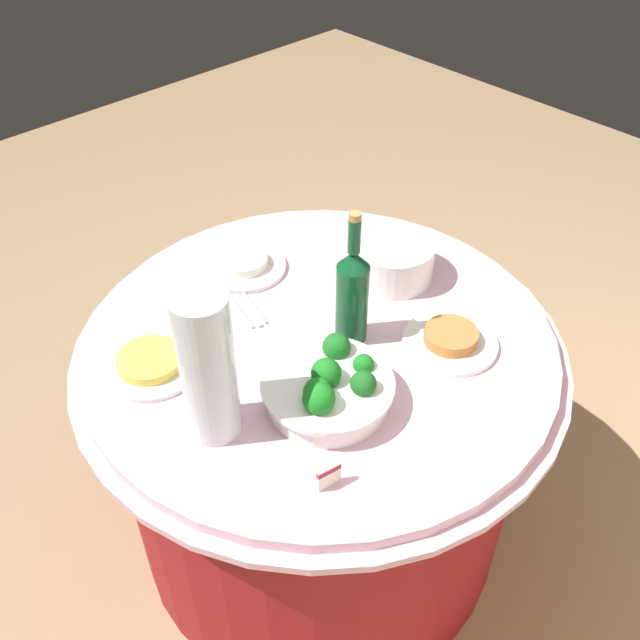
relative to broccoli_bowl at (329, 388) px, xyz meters
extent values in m
plane|color=#9E7F5B|center=(-0.13, -0.16, -0.78)|extent=(6.00, 6.00, 0.00)
cylinder|color=maroon|center=(-0.13, -0.16, -0.44)|extent=(1.01, 1.01, 0.69)
cylinder|color=#E0B2C6|center=(-0.13, -0.16, -0.08)|extent=(1.16, 1.16, 0.02)
cylinder|color=#E0B2C6|center=(-0.13, -0.16, -0.06)|extent=(1.10, 1.10, 0.03)
cylinder|color=white|center=(0.00, 0.00, -0.02)|extent=(0.26, 0.26, 0.05)
cylinder|color=white|center=(0.00, 0.00, 0.01)|extent=(0.28, 0.28, 0.01)
sphere|color=#197A1E|center=(0.06, 0.04, 0.04)|extent=(0.07, 0.07, 0.07)
sphere|color=#19711E|center=(-0.08, 0.02, 0.02)|extent=(0.05, 0.05, 0.05)
sphere|color=#19711E|center=(0.00, -0.01, 0.04)|extent=(0.06, 0.06, 0.06)
sphere|color=#197A1E|center=(0.05, 0.02, 0.04)|extent=(0.06, 0.06, 0.06)
sphere|color=#197F1E|center=(-0.02, -0.02, 0.03)|extent=(0.04, 0.04, 0.04)
sphere|color=#19621E|center=(-0.08, -0.06, 0.03)|extent=(0.06, 0.06, 0.06)
sphere|color=#19611E|center=(0.00, 0.00, 0.03)|extent=(0.05, 0.05, 0.05)
sphere|color=#195E1E|center=(-0.04, 0.06, 0.03)|extent=(0.05, 0.05, 0.05)
cylinder|color=white|center=(-0.42, -0.21, -0.04)|extent=(0.21, 0.21, 0.01)
cylinder|color=white|center=(-0.42, -0.21, -0.03)|extent=(0.21, 0.21, 0.01)
cylinder|color=white|center=(-0.42, -0.21, -0.02)|extent=(0.21, 0.21, 0.01)
cylinder|color=white|center=(-0.42, -0.21, -0.01)|extent=(0.21, 0.21, 0.01)
cylinder|color=white|center=(-0.42, -0.21, 0.00)|extent=(0.21, 0.21, 0.01)
cylinder|color=white|center=(-0.42, -0.21, 0.01)|extent=(0.21, 0.21, 0.01)
cylinder|color=white|center=(-0.42, -0.21, 0.02)|extent=(0.21, 0.21, 0.01)
cylinder|color=white|center=(-0.42, -0.21, 0.03)|extent=(0.21, 0.21, 0.01)
cylinder|color=white|center=(-0.42, -0.21, 0.04)|extent=(0.21, 0.21, 0.01)
cylinder|color=white|center=(-0.42, -0.21, 0.05)|extent=(0.21, 0.21, 0.01)
cylinder|color=#0D4522|center=(-0.18, -0.11, 0.06)|extent=(0.07, 0.07, 0.20)
cone|color=#0D4522|center=(-0.18, -0.11, 0.18)|extent=(0.07, 0.07, 0.04)
cylinder|color=#0D4522|center=(-0.18, -0.11, 0.24)|extent=(0.03, 0.03, 0.08)
cylinder|color=#B2844C|center=(-0.18, -0.11, 0.28)|extent=(0.03, 0.03, 0.02)
cylinder|color=silver|center=(0.21, -0.11, 0.13)|extent=(0.11, 0.11, 0.34)
sphere|color=#E5B26B|center=(0.24, -0.11, 0.00)|extent=(0.06, 0.06, 0.06)
sphere|color=#E5B26B|center=(0.20, -0.09, 0.00)|extent=(0.06, 0.06, 0.06)
sphere|color=#E5B26B|center=(0.20, -0.13, 0.00)|extent=(0.06, 0.06, 0.06)
sphere|color=#72C64C|center=(0.23, -0.10, 0.05)|extent=(0.06, 0.06, 0.06)
sphere|color=#72C64C|center=(0.20, -0.10, 0.05)|extent=(0.06, 0.06, 0.06)
sphere|color=#72C64C|center=(0.22, -0.13, 0.05)|extent=(0.06, 0.06, 0.06)
sphere|color=red|center=(0.22, -0.09, 0.10)|extent=(0.06, 0.06, 0.06)
sphere|color=red|center=(0.19, -0.11, 0.10)|extent=(0.06, 0.06, 0.06)
sphere|color=red|center=(0.23, -0.13, 0.10)|extent=(0.06, 0.06, 0.06)
sphere|color=#E5B26B|center=(0.21, -0.09, 0.16)|extent=(0.06, 0.06, 0.06)
sphere|color=#E5B26B|center=(0.20, -0.12, 0.16)|extent=(0.06, 0.06, 0.06)
sphere|color=#E5B26B|center=(0.23, -0.12, 0.16)|extent=(0.06, 0.06, 0.06)
sphere|color=#72C64C|center=(0.20, -0.09, 0.21)|extent=(0.06, 0.06, 0.06)
sphere|color=#72C64C|center=(0.21, -0.13, 0.21)|extent=(0.06, 0.06, 0.06)
sphere|color=#72C64C|center=(0.23, -0.10, 0.21)|extent=(0.06, 0.06, 0.06)
cylinder|color=silver|center=(-0.05, -0.37, -0.04)|extent=(0.05, 0.16, 0.01)
cylinder|color=silver|center=(-0.09, -0.36, -0.04)|extent=(0.05, 0.16, 0.01)
sphere|color=silver|center=(-0.05, -0.29, -0.04)|extent=(0.01, 0.01, 0.01)
cylinder|color=white|center=(-0.33, 0.06, -0.04)|extent=(0.22, 0.22, 0.01)
cylinder|color=#B77038|center=(-0.33, 0.06, -0.02)|extent=(0.12, 0.12, 0.03)
cylinder|color=white|center=(-0.17, -0.49, -0.04)|extent=(0.22, 0.22, 0.01)
cylinder|color=white|center=(-0.17, -0.49, -0.02)|extent=(0.12, 0.12, 0.02)
cylinder|color=white|center=(0.21, -0.35, -0.04)|extent=(0.22, 0.22, 0.01)
cylinder|color=#F2D14C|center=(0.21, -0.35, -0.02)|extent=(0.14, 0.14, 0.02)
cube|color=white|center=(0.15, 0.15, -0.02)|extent=(0.05, 0.02, 0.05)
cube|color=maroon|center=(0.15, 0.15, 0.00)|extent=(0.05, 0.02, 0.01)
camera|label=1|loc=(0.73, 0.75, 1.09)|focal=40.57mm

